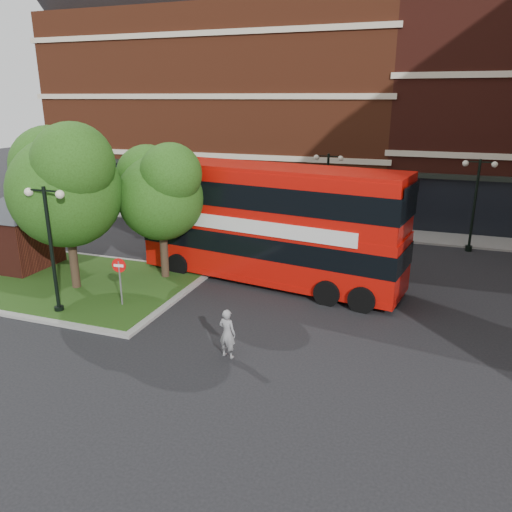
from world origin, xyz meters
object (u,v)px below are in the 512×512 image
at_px(woman, 227,333).
at_px(bus, 269,216).
at_px(car_silver, 309,220).
at_px(car_white, 346,222).

bearing_deg(woman, bus, -70.75).
relative_size(bus, woman, 7.47).
height_order(bus, car_silver, bus).
distance_m(woman, car_silver, 16.77).
relative_size(bus, car_white, 2.80).
height_order(bus, woman, bus).
relative_size(woman, car_silver, 0.42).
bearing_deg(car_silver, woman, -175.96).
xyz_separation_m(woman, car_silver, (-1.36, 16.72, -0.15)).
bearing_deg(woman, car_silver, -73.64).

